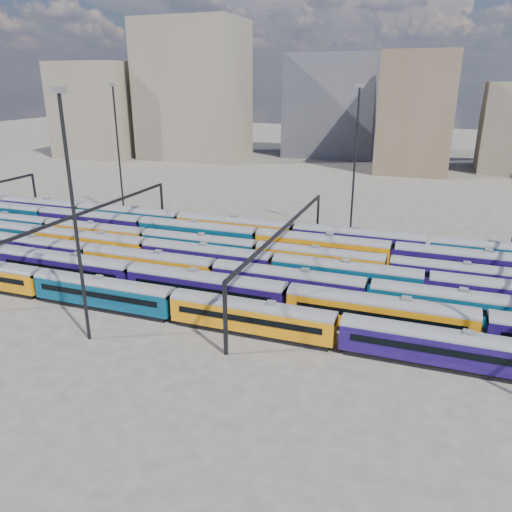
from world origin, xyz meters
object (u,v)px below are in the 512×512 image
(rake_1, at_px, (132,274))
(rake_2, at_px, (88,254))
(mast_2, at_px, (74,212))
(rake_0, at_px, (339,327))

(rake_1, xyz_separation_m, rake_2, (-10.55, 5.00, -0.11))
(rake_1, height_order, mast_2, mast_2)
(rake_0, distance_m, mast_2, 28.72)
(rake_1, distance_m, rake_2, 11.68)
(mast_2, bearing_deg, rake_1, 100.59)
(rake_2, distance_m, mast_2, 24.14)
(rake_0, height_order, rake_2, rake_2)
(rake_0, bearing_deg, mast_2, -164.56)
(rake_1, xyz_separation_m, mast_2, (2.24, -12.00, 11.30))
(rake_0, distance_m, rake_1, 28.05)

